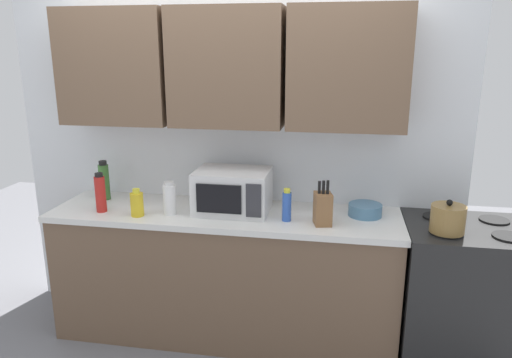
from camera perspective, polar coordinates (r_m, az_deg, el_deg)
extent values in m
cube|color=white|center=(3.41, -2.55, 4.30)|extent=(3.18, 0.06, 2.60)
cube|color=brown|center=(3.43, -16.18, 12.63)|extent=(0.73, 0.33, 0.75)
cube|color=brown|center=(3.17, -3.41, 13.02)|extent=(0.73, 0.33, 0.75)
cube|color=brown|center=(3.08, 10.82, 12.73)|extent=(0.73, 0.33, 0.75)
cube|color=brown|center=(3.38, -3.61, -11.41)|extent=(2.28, 0.60, 0.86)
cube|color=white|center=(3.21, -3.75, -4.20)|extent=(2.31, 0.63, 0.04)
cube|color=black|center=(3.37, 23.30, -12.43)|extent=(0.76, 0.64, 0.90)
cylinder|color=black|center=(3.03, 21.63, -5.96)|extent=(0.18, 0.18, 0.01)
cylinder|color=black|center=(3.12, 27.78, -6.08)|extent=(0.18, 0.18, 0.01)
cylinder|color=black|center=(3.29, 20.71, -4.22)|extent=(0.18, 0.18, 0.01)
cylinder|color=black|center=(3.37, 26.41, -4.39)|extent=(0.18, 0.18, 0.01)
cylinder|color=olive|center=(3.00, 21.79, -4.41)|extent=(0.20, 0.20, 0.16)
sphere|color=black|center=(2.97, 21.98, -2.61)|extent=(0.04, 0.04, 0.04)
cube|color=silver|center=(3.16, -2.77, -1.42)|extent=(0.48, 0.36, 0.28)
cube|color=black|center=(3.00, -4.45, -2.37)|extent=(0.29, 0.01, 0.18)
cube|color=#2D2D33|center=(2.96, -0.29, -2.60)|extent=(0.10, 0.01, 0.21)
cube|color=brown|center=(2.96, 7.92, -3.52)|extent=(0.13, 0.14, 0.20)
cylinder|color=black|center=(2.91, 7.52, -0.99)|extent=(0.02, 0.02, 0.08)
cylinder|color=black|center=(2.91, 8.01, -0.97)|extent=(0.02, 0.02, 0.08)
cylinder|color=black|center=(2.91, 8.50, -0.97)|extent=(0.02, 0.02, 0.08)
cylinder|color=#386B2D|center=(3.58, -17.54, -0.36)|extent=(0.07, 0.07, 0.25)
cylinder|color=black|center=(3.55, -17.72, 1.83)|extent=(0.05, 0.05, 0.03)
cylinder|color=gold|center=(3.18, -13.93, -2.96)|extent=(0.08, 0.08, 0.15)
cylinder|color=yellow|center=(3.16, -14.03, -1.39)|extent=(0.05, 0.05, 0.03)
cylinder|color=#2D56B7|center=(3.01, 3.67, -3.30)|extent=(0.06, 0.06, 0.18)
cylinder|color=yellow|center=(2.97, 3.70, -1.39)|extent=(0.04, 0.04, 0.03)
cylinder|color=red|center=(3.32, -17.96, -1.73)|extent=(0.07, 0.07, 0.24)
cylinder|color=black|center=(3.29, -18.15, 0.47)|extent=(0.05, 0.05, 0.03)
cylinder|color=white|center=(3.17, -10.21, -2.44)|extent=(0.08, 0.08, 0.20)
cylinder|color=silver|center=(3.13, -10.30, -0.52)|extent=(0.06, 0.06, 0.02)
cylinder|color=teal|center=(3.18, 12.81, -3.60)|extent=(0.21, 0.21, 0.08)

